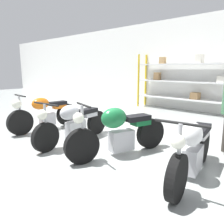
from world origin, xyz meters
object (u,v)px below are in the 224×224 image
object	(u,v)px
shelving_rack	(191,81)
motorcycle_silver	(74,123)
motorcycle_white	(193,149)
motorcycle_green	(119,131)
motorcycle_orange	(44,113)
traffic_cone	(21,118)

from	to	relation	value
shelving_rack	motorcycle_silver	xyz separation A→B (m)	(-0.41, -5.18, -0.74)
shelving_rack	motorcycle_white	distance (m)	5.51
motorcycle_silver	motorcycle_green	bearing A→B (deg)	88.79
motorcycle_silver	motorcycle_white	bearing A→B (deg)	88.33
motorcycle_silver	motorcycle_green	distance (m)	1.26
motorcycle_orange	motorcycle_white	distance (m)	4.03
motorcycle_silver	motorcycle_green	size ratio (longest dim) A/B	1.02
shelving_rack	motorcycle_white	xyz separation A→B (m)	(2.23, -4.98, -0.74)
motorcycle_silver	motorcycle_green	xyz separation A→B (m)	(1.25, 0.11, 0.03)
motorcycle_green	motorcycle_orange	bearing A→B (deg)	-72.30
motorcycle_orange	motorcycle_silver	distance (m)	1.38
shelving_rack	motorcycle_orange	xyz separation A→B (m)	(-1.79, -5.12, -0.73)
motorcycle_green	motorcycle_white	distance (m)	1.39
motorcycle_orange	motorcycle_silver	world-z (taller)	motorcycle_orange
motorcycle_silver	traffic_cone	bearing A→B (deg)	-88.44
motorcycle_orange	shelving_rack	bearing A→B (deg)	161.97
motorcycle_silver	motorcycle_orange	bearing A→B (deg)	-98.83
motorcycle_orange	traffic_cone	distance (m)	0.78
motorcycle_white	traffic_cone	bearing A→B (deg)	-93.22
motorcycle_green	motorcycle_silver	bearing A→B (deg)	-68.31
shelving_rack	motorcycle_orange	distance (m)	5.47
motorcycle_orange	motorcycle_white	world-z (taller)	motorcycle_white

